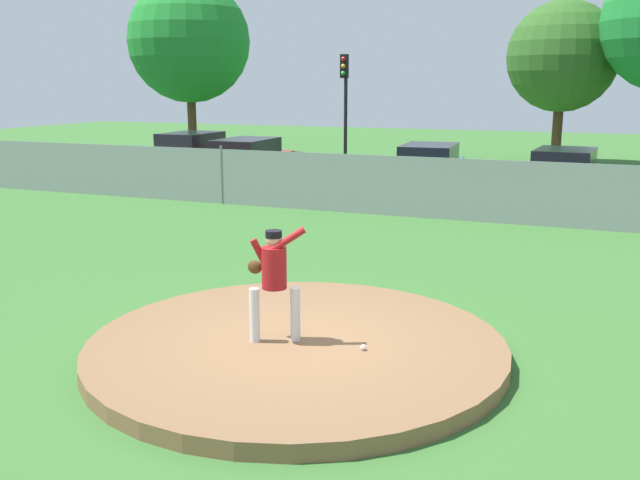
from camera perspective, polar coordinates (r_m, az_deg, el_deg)
name	(u,v)px	position (r m, az deg, el deg)	size (l,w,h in m)	color
ground_plane	(412,254)	(14.80, 7.46, -1.11)	(80.00, 80.00, 0.00)	#386B2D
asphalt_strip	(479,195)	(22.98, 12.79, 3.60)	(44.00, 7.00, 0.01)	#2B2B2D
pitchers_mound	(296,347)	(9.32, -1.93, -8.66)	(5.47, 5.47, 0.21)	brown
pitcher_youth	(273,274)	(8.98, -3.80, -2.75)	(0.82, 0.36, 1.53)	silver
baseball	(363,347)	(8.93, 3.53, -8.68)	(0.07, 0.07, 0.07)	white
chainlink_fence	(452,189)	(18.48, 10.65, 4.07)	(33.93, 0.07, 1.71)	gray
parked_car_champagne	(191,156)	(27.05, -10.39, 6.72)	(1.89, 4.33, 1.67)	tan
parked_car_teal	(428,170)	(23.01, 8.80, 5.66)	(2.02, 4.40, 1.56)	#146066
parked_car_red	(246,161)	(25.32, -6.03, 6.36)	(1.95, 4.64, 1.55)	#A81919
parked_car_charcoal	(563,177)	(22.27, 19.14, 4.89)	(2.05, 4.25, 1.58)	#232328
traffic_cone_orange	(313,179)	(24.31, -0.60, 5.00)	(0.40, 0.40, 0.55)	orange
traffic_light_near	(345,92)	(28.18, 2.04, 11.92)	(0.28, 0.46, 4.57)	black
tree_leaning_west	(189,41)	(35.30, -10.58, 15.57)	(5.80, 5.80, 8.33)	#4C331E
tree_tall_centre	(562,57)	(32.51, 19.07, 13.87)	(4.68, 4.68, 6.92)	#4C331E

